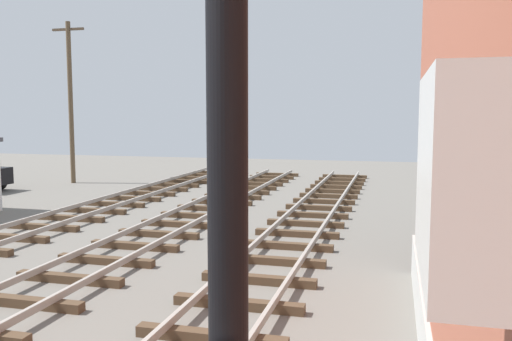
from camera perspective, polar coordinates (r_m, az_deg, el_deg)
signal_mast at (r=2.29m, az=-3.20°, el=5.09°), size 0.36×0.40×5.70m
utility_pole_far at (r=29.81m, az=-19.16°, el=7.14°), size 1.80×0.24×8.39m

